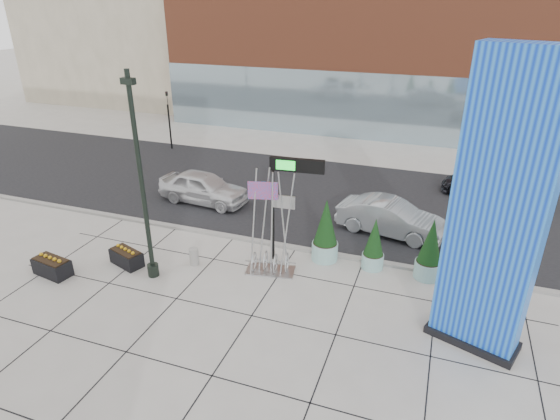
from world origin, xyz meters
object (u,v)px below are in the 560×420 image
(overhead_street_sign, at_px, (292,175))
(public_art_sculpture, at_px, (271,246))
(concrete_bollard, at_px, (194,256))
(car_white_west, at_px, (204,188))
(blue_pylon, at_px, (498,218))
(car_silver_mid, at_px, (390,218))
(lamp_post, at_px, (144,200))

(overhead_street_sign, bearing_deg, public_art_sculpture, -125.12)
(concrete_bollard, xyz_separation_m, car_white_west, (-2.64, 5.85, 0.47))
(concrete_bollard, distance_m, car_white_west, 6.43)
(blue_pylon, relative_size, public_art_sculpture, 2.09)
(car_white_west, bearing_deg, car_silver_mid, -86.99)
(blue_pylon, xyz_separation_m, overhead_street_sign, (-7.05, 2.68, -0.52))
(car_white_west, bearing_deg, lamp_post, -162.81)
(public_art_sculpture, height_order, car_silver_mid, public_art_sculpture)
(public_art_sculpture, height_order, concrete_bollard, public_art_sculpture)
(lamp_post, bearing_deg, concrete_bollard, 49.37)
(public_art_sculpture, bearing_deg, car_white_west, 128.34)
(public_art_sculpture, xyz_separation_m, car_white_west, (-5.81, 5.28, -0.31))
(blue_pylon, xyz_separation_m, concrete_bollard, (-10.76, 1.17, -4.05))
(blue_pylon, distance_m, concrete_bollard, 11.55)
(blue_pylon, relative_size, car_silver_mid, 1.86)
(blue_pylon, xyz_separation_m, car_silver_mid, (-3.53, 6.65, -3.61))
(lamp_post, relative_size, concrete_bollard, 10.86)
(lamp_post, xyz_separation_m, car_white_west, (-1.53, 7.15, -2.43))
(overhead_street_sign, bearing_deg, concrete_bollard, -163.52)
(concrete_bollard, xyz_separation_m, overhead_street_sign, (3.70, 1.51, 3.52))
(car_white_west, height_order, car_silver_mid, car_white_west)
(concrete_bollard, bearing_deg, car_white_west, 114.31)
(lamp_post, relative_size, public_art_sculpture, 1.82)
(public_art_sculpture, distance_m, overhead_street_sign, 2.95)
(lamp_post, distance_m, overhead_street_sign, 5.61)
(blue_pylon, distance_m, public_art_sculpture, 8.44)
(overhead_street_sign, height_order, car_silver_mid, overhead_street_sign)
(public_art_sculpture, distance_m, car_silver_mid, 6.38)
(lamp_post, xyz_separation_m, public_art_sculpture, (4.29, 1.86, -2.12))
(blue_pylon, distance_m, lamp_post, 11.93)
(overhead_street_sign, xyz_separation_m, car_silver_mid, (3.52, 3.97, -3.08))
(blue_pylon, height_order, concrete_bollard, blue_pylon)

